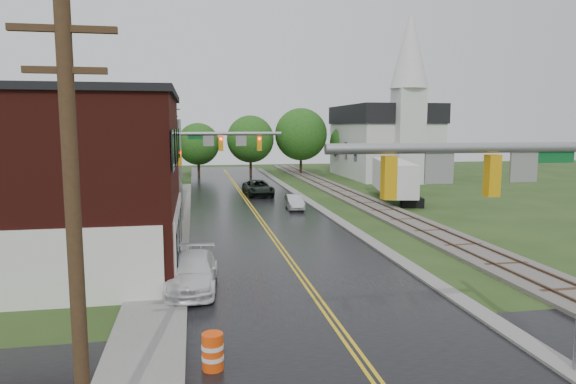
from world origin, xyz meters
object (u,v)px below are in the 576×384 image
object	(u,v)px
utility_pole_c	(172,146)
pickup_white	(192,272)
utility_pole_b	(157,160)
semi_trailer	(394,177)
tree_left_e	(153,144)
sedan_silver	(294,202)
traffic_signal_far	(210,151)
church	(386,133)
suv_dark	(258,188)
construction_barrel	(213,352)
tree_left_c	(91,150)
brick_building	(17,184)
tree_left_b	(14,140)
utility_pole_a	(74,238)
traffic_signal_near	(518,196)

from	to	relation	value
utility_pole_c	pickup_white	world-z (taller)	utility_pole_c
utility_pole_b	semi_trailer	bearing A→B (deg)	31.19
utility_pole_c	tree_left_e	xyz separation A→B (m)	(-2.05, 1.90, 0.09)
sedan_silver	traffic_signal_far	bearing A→B (deg)	-148.64
church	suv_dark	distance (m)	23.99
suv_dark	construction_barrel	size ratio (longest dim) A/B	5.06
tree_left_e	semi_trailer	xyz separation A→B (m)	(22.01, -11.81, -2.66)
utility_pole_b	tree_left_c	world-z (taller)	utility_pole_b
semi_trailer	church	bearing A→B (deg)	70.82
church	brick_building	bearing A→B (deg)	-129.98
church	suv_dark	xyz separation A→B (m)	(-18.55, -14.34, -5.09)
brick_building	tree_left_b	xyz separation A→B (m)	(-5.36, 16.90, 1.57)
utility_pole_a	pickup_white	distance (m)	12.21
utility_pole_a	semi_trailer	world-z (taller)	utility_pole_a
church	tree_left_c	size ratio (longest dim) A/B	2.61
brick_building	utility_pole_c	xyz separation A→B (m)	(5.68, 29.00, 0.57)
construction_barrel	semi_trailer	bearing A→B (deg)	59.94
tree_left_c	tree_left_e	bearing A→B (deg)	50.19
utility_pole_b	construction_barrel	world-z (taller)	utility_pole_b
brick_building	tree_left_e	bearing A→B (deg)	83.29
brick_building	traffic_signal_near	size ratio (longest dim) A/B	1.95
church	tree_left_e	xyz separation A→B (m)	(-28.85, -7.84, -1.02)
traffic_signal_far	semi_trailer	size ratio (longest dim) A/B	0.64
church	tree_left_e	size ratio (longest dim) A/B	2.45
utility_pole_c	construction_barrel	distance (m)	40.30
church	construction_barrel	world-z (taller)	church
suv_dark	semi_trailer	bearing A→B (deg)	-28.03
tree_left_b	suv_dark	distance (m)	21.29
pickup_white	utility_pole_a	bearing A→B (deg)	-95.75
tree_left_e	suv_dark	size ratio (longest dim) A/B	1.53
utility_pole_b	utility_pole_c	bearing A→B (deg)	90.00
semi_trailer	utility_pole_a	bearing A→B (deg)	-120.36
brick_building	tree_left_b	distance (m)	17.80
brick_building	traffic_signal_near	distance (m)	20.60
tree_left_c	tree_left_e	distance (m)	7.82
traffic_signal_far	pickup_white	distance (m)	16.26
brick_building	utility_pole_c	size ratio (longest dim) A/B	1.59
utility_pole_b	suv_dark	bearing A→B (deg)	64.63
utility_pole_b	semi_trailer	xyz separation A→B (m)	(19.96, 12.08, -2.56)
brick_building	tree_left_c	size ratio (longest dim) A/B	1.87
traffic_signal_near	tree_left_b	world-z (taller)	tree_left_b
church	traffic_signal_near	distance (m)	54.32
traffic_signal_far	tree_left_c	xyz separation A→B (m)	(-10.38, 12.90, -0.46)
pickup_white	tree_left_b	bearing A→B (deg)	126.66
tree_left_b	semi_trailer	distance (m)	31.29
utility_pole_c	tree_left_c	size ratio (longest dim) A/B	1.18
traffic_signal_far	tree_left_e	distance (m)	19.65
pickup_white	construction_barrel	size ratio (longest dim) A/B	4.66
tree_left_e	pickup_white	xyz separation A→B (m)	(4.05, -34.54, -4.10)
brick_building	traffic_signal_near	xyz separation A→B (m)	(15.96, -13.00, 0.82)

